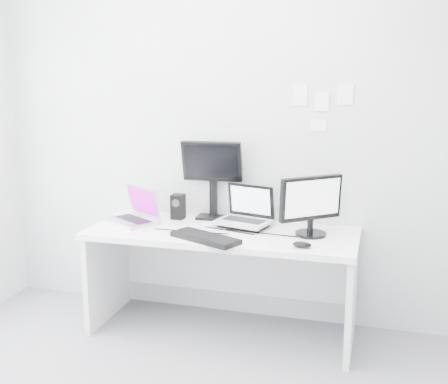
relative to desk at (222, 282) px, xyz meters
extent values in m
plane|color=silver|center=(0.00, 0.35, 0.99)|extent=(3.60, 0.00, 3.60)
cube|color=white|center=(0.00, 0.00, 0.00)|extent=(1.80, 0.70, 0.73)
cube|color=#B1B1B5|center=(-0.67, 0.02, 0.50)|extent=(0.44, 0.42, 0.27)
cube|color=black|center=(-0.39, 0.22, 0.45)|extent=(0.10, 0.10, 0.18)
cube|color=#ACAFB3|center=(0.12, 0.11, 0.51)|extent=(0.41, 0.35, 0.29)
cube|color=black|center=(-0.15, 0.29, 0.66)|extent=(0.44, 0.18, 0.58)
cube|color=black|center=(0.59, 0.05, 0.57)|extent=(0.47, 0.44, 0.41)
cube|color=black|center=(-0.04, -0.24, 0.38)|extent=(0.50, 0.35, 0.03)
ellipsoid|color=black|center=(0.57, -0.23, 0.38)|extent=(0.12, 0.08, 0.04)
cube|color=white|center=(0.45, 0.34, 1.26)|extent=(0.10, 0.00, 0.14)
cube|color=white|center=(0.60, 0.34, 1.22)|extent=(0.09, 0.00, 0.13)
cube|color=white|center=(0.75, 0.34, 1.26)|extent=(0.10, 0.00, 0.14)
cube|color=white|center=(0.58, 0.34, 1.05)|extent=(0.11, 0.00, 0.08)
camera|label=1|loc=(1.01, -3.52, 1.41)|focal=45.41mm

